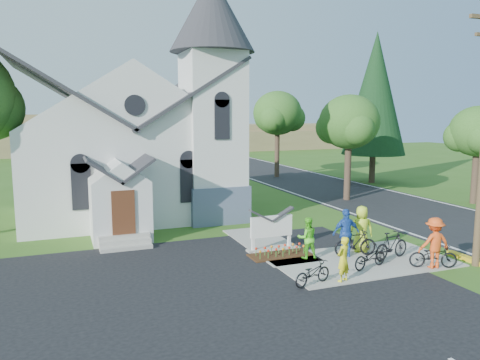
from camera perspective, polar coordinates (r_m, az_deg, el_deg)
name	(u,v)px	position (r m, az deg, el deg)	size (l,w,h in m)	color
ground	(336,270)	(18.21, 11.64, -10.68)	(120.00, 120.00, 0.00)	#345E1B
parking_lot	(162,321)	(13.96, -9.48, -16.62)	(20.00, 16.00, 0.02)	black
road	(341,191)	(35.76, 12.19, -1.38)	(8.00, 90.00, 0.02)	black
sidewalk	(362,261)	(19.41, 14.62, -9.51)	(7.00, 4.00, 0.05)	#9C998D
church	(134,123)	(27.22, -12.79, 6.74)	(12.35, 12.00, 13.00)	silver
church_sign	(271,227)	(20.06, 3.85, -5.71)	(2.20, 0.40, 1.70)	#9C998D
flower_bed	(280,255)	(19.54, 4.95, -9.12)	(2.60, 1.10, 0.07)	#371D0F
tree_road_near	(349,122)	(31.96, 13.17, 6.84)	(4.00, 4.00, 7.05)	#37281E
tree_road_mid	(277,113)	(42.64, 4.59, 8.09)	(4.40, 4.40, 7.80)	#37281E
tree_road_far	(478,132)	(33.57, 27.04, 5.24)	(3.60, 3.60, 6.30)	#37281E
conifer	(375,94)	(40.65, 16.16, 10.05)	(5.20, 5.20, 12.40)	#37281E
distant_hills	(151,137)	(72.02, -10.85, 5.13)	(61.00, 10.00, 5.60)	olive
cyclist_0	(343,259)	(16.73, 12.47, -9.39)	(0.58, 0.38, 1.58)	yellow
bike_0	(312,273)	(16.32, 8.83, -11.12)	(0.56, 1.60, 0.84)	black
cyclist_1	(307,238)	(19.02, 8.20, -6.99)	(0.81, 0.63, 1.67)	#52CE26
bike_1	(355,243)	(19.75, 13.89, -7.47)	(0.51, 1.80, 1.08)	black
cyclist_2	(346,233)	(19.46, 12.79, -6.31)	(1.16, 0.48, 1.97)	#2251AE
bike_2	(370,257)	(18.43, 15.57, -8.99)	(0.58, 1.68, 0.88)	black
cyclist_3	(434,243)	(19.12, 22.61, -7.07)	(1.24, 0.71, 1.93)	#F1501A
bike_3	(392,245)	(19.71, 17.99, -7.59)	(0.53, 1.88, 1.13)	black
cyclist_4	(361,229)	(20.30, 14.59, -5.78)	(0.96, 0.62, 1.96)	#C0E22A
bike_4	(433,256)	(19.24, 22.48, -8.52)	(0.62, 1.77, 0.93)	black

